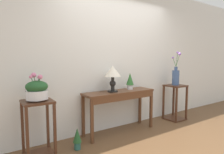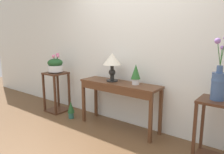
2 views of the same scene
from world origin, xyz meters
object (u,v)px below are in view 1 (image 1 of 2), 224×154
(pedestal_stand_right, at_px, (175,102))
(planter_bowl_wide_left, at_px, (37,90))
(potted_plant_on_console, at_px, (130,80))
(console_table, at_px, (120,97))
(table_lamp, at_px, (113,74))
(potted_plant_floor, at_px, (77,138))
(flower_vase_tall_right, at_px, (176,75))
(pedestal_stand_left, at_px, (38,129))

(pedestal_stand_right, bearing_deg, planter_bowl_wide_left, -179.70)
(potted_plant_on_console, bearing_deg, console_table, -167.45)
(table_lamp, relative_size, potted_plant_on_console, 1.47)
(potted_plant_floor, bearing_deg, table_lamp, 15.48)
(flower_vase_tall_right, relative_size, potted_plant_floor, 2.24)
(pedestal_stand_left, relative_size, pedestal_stand_right, 1.02)
(console_table, height_order, potted_plant_on_console, potted_plant_on_console)
(pedestal_stand_right, xyz_separation_m, potted_plant_floor, (-2.37, -0.12, -0.20))
(console_table, xyz_separation_m, table_lamp, (-0.15, 0.02, 0.43))
(pedestal_stand_right, bearing_deg, flower_vase_tall_right, -104.13)
(potted_plant_floor, bearing_deg, console_table, 11.72)
(table_lamp, bearing_deg, flower_vase_tall_right, -3.52)
(console_table, relative_size, table_lamp, 2.98)
(planter_bowl_wide_left, bearing_deg, console_table, 3.45)
(pedestal_stand_right, relative_size, flower_vase_tall_right, 1.06)
(table_lamp, bearing_deg, console_table, -9.34)
(potted_plant_on_console, bearing_deg, flower_vase_tall_right, -6.60)
(table_lamp, xyz_separation_m, pedestal_stand_right, (1.59, -0.10, -0.70))
(console_table, xyz_separation_m, pedestal_stand_left, (-1.44, -0.09, -0.26))
(table_lamp, distance_m, potted_plant_on_console, 0.45)
(potted_plant_on_console, bearing_deg, planter_bowl_wide_left, -175.07)
(console_table, bearing_deg, flower_vase_tall_right, -2.92)
(pedestal_stand_right, bearing_deg, pedestal_stand_left, -179.68)
(table_lamp, height_order, potted_plant_on_console, table_lamp)
(planter_bowl_wide_left, height_order, flower_vase_tall_right, flower_vase_tall_right)
(flower_vase_tall_right, bearing_deg, planter_bowl_wide_left, -179.74)
(table_lamp, height_order, pedestal_stand_left, table_lamp)
(pedestal_stand_left, relative_size, planter_bowl_wide_left, 2.10)
(pedestal_stand_right, bearing_deg, console_table, 177.14)
(potted_plant_on_console, distance_m, planter_bowl_wide_left, 1.72)
(pedestal_stand_right, relative_size, potted_plant_floor, 2.37)
(table_lamp, distance_m, pedestal_stand_left, 1.47)
(planter_bowl_wide_left, distance_m, potted_plant_floor, 0.92)
(planter_bowl_wide_left, relative_size, potted_plant_floor, 1.15)
(potted_plant_on_console, height_order, flower_vase_tall_right, flower_vase_tall_right)
(pedestal_stand_left, height_order, flower_vase_tall_right, flower_vase_tall_right)
(console_table, height_order, planter_bowl_wide_left, planter_bowl_wide_left)
(console_table, relative_size, pedestal_stand_right, 1.77)
(flower_vase_tall_right, bearing_deg, potted_plant_floor, -177.15)
(table_lamp, xyz_separation_m, potted_plant_floor, (-0.78, -0.22, -0.90))
(pedestal_stand_right, bearing_deg, potted_plant_on_console, 173.49)
(table_lamp, bearing_deg, potted_plant_on_console, 5.08)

